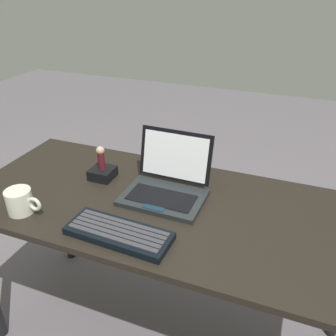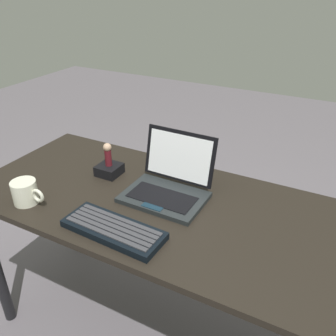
{
  "view_description": "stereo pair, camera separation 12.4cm",
  "coord_description": "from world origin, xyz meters",
  "px_view_note": "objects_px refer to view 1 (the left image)",
  "views": [
    {
      "loc": [
        0.4,
        -1.01,
        1.49
      ],
      "look_at": [
        0.01,
        0.0,
        0.89
      ],
      "focal_mm": 37.98,
      "sensor_mm": 36.0,
      "label": 1
    },
    {
      "loc": [
        0.51,
        -0.96,
        1.49
      ],
      "look_at": [
        0.01,
        0.0,
        0.89
      ],
      "focal_mm": 37.98,
      "sensor_mm": 36.0,
      "label": 2
    }
  ],
  "objects_px": {
    "external_keyboard": "(119,233)",
    "coffee_mug": "(20,201)",
    "figurine": "(101,157)",
    "figurine_stand": "(103,173)",
    "laptop_front": "(167,185)"
  },
  "relations": [
    {
      "from": "laptop_front",
      "to": "figurine_stand",
      "type": "distance_m",
      "value": 0.3
    },
    {
      "from": "figurine_stand",
      "to": "coffee_mug",
      "type": "relative_size",
      "value": 0.68
    },
    {
      "from": "external_keyboard",
      "to": "figurine",
      "type": "relative_size",
      "value": 3.53
    },
    {
      "from": "figurine_stand",
      "to": "external_keyboard",
      "type": "bearing_deg",
      "value": -52.11
    },
    {
      "from": "laptop_front",
      "to": "coffee_mug",
      "type": "relative_size",
      "value": 2.21
    },
    {
      "from": "laptop_front",
      "to": "figurine",
      "type": "distance_m",
      "value": 0.3
    },
    {
      "from": "external_keyboard",
      "to": "figurine",
      "type": "height_order",
      "value": "figurine"
    },
    {
      "from": "laptop_front",
      "to": "external_keyboard",
      "type": "distance_m",
      "value": 0.29
    },
    {
      "from": "external_keyboard",
      "to": "laptop_front",
      "type": "bearing_deg",
      "value": 79.11
    },
    {
      "from": "figurine_stand",
      "to": "figurine",
      "type": "distance_m",
      "value": 0.08
    },
    {
      "from": "external_keyboard",
      "to": "coffee_mug",
      "type": "relative_size",
      "value": 2.54
    },
    {
      "from": "laptop_front",
      "to": "figurine",
      "type": "height_order",
      "value": "laptop_front"
    },
    {
      "from": "laptop_front",
      "to": "coffee_mug",
      "type": "distance_m",
      "value": 0.53
    },
    {
      "from": "laptop_front",
      "to": "figurine_stand",
      "type": "relative_size",
      "value": 3.25
    },
    {
      "from": "external_keyboard",
      "to": "figurine_stand",
      "type": "xyz_separation_m",
      "value": [
        -0.24,
        0.31,
        0.01
      ]
    }
  ]
}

